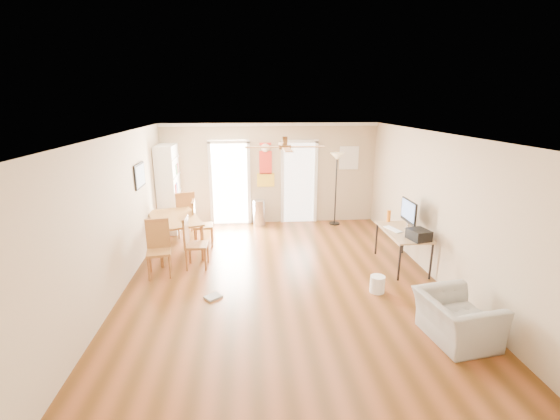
{
  "coord_description": "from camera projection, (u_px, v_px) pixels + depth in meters",
  "views": [
    {
      "loc": [
        -0.59,
        -6.29,
        3.11
      ],
      "look_at": [
        0.0,
        0.6,
        1.15
      ],
      "focal_mm": 24.56,
      "sensor_mm": 36.0,
      "label": 1
    }
  ],
  "objects": [
    {
      "name": "floor",
      "position": [
        283.0,
        280.0,
        6.93
      ],
      "size": [
        7.0,
        7.0,
        0.0
      ],
      "primitive_type": "plane",
      "color": "brown",
      "rests_on": "ground"
    },
    {
      "name": "ceiling",
      "position": [
        283.0,
        134.0,
        6.22
      ],
      "size": [
        5.5,
        7.0,
        0.0
      ],
      "primitive_type": null,
      "color": "silver",
      "rests_on": "floor"
    },
    {
      "name": "wall_back",
      "position": [
        270.0,
        174.0,
        9.93
      ],
      "size": [
        5.5,
        0.04,
        2.6
      ],
      "primitive_type": null,
      "color": "beige",
      "rests_on": "floor"
    },
    {
      "name": "wall_front",
      "position": [
        322.0,
        325.0,
        3.22
      ],
      "size": [
        5.5,
        0.04,
        2.6
      ],
      "primitive_type": null,
      "color": "beige",
      "rests_on": "floor"
    },
    {
      "name": "wall_left",
      "position": [
        118.0,
        215.0,
        6.34
      ],
      "size": [
        0.04,
        7.0,
        2.6
      ],
      "primitive_type": null,
      "color": "beige",
      "rests_on": "floor"
    },
    {
      "name": "wall_right",
      "position": [
        437.0,
        207.0,
        6.8
      ],
      "size": [
        0.04,
        7.0,
        2.6
      ],
      "primitive_type": null,
      "color": "beige",
      "rests_on": "floor"
    },
    {
      "name": "crown_molding",
      "position": [
        283.0,
        137.0,
        6.23
      ],
      "size": [
        5.5,
        7.0,
        0.08
      ],
      "primitive_type": null,
      "color": "white",
      "rests_on": "wall_back"
    },
    {
      "name": "kitchen_doorway",
      "position": [
        230.0,
        184.0,
        9.89
      ],
      "size": [
        0.9,
        0.1,
        2.1
      ],
      "primitive_type": null,
      "color": "white",
      "rests_on": "wall_back"
    },
    {
      "name": "bathroom_doorway",
      "position": [
        299.0,
        183.0,
        10.04
      ],
      "size": [
        0.8,
        0.1,
        2.1
      ],
      "primitive_type": null,
      "color": "white",
      "rests_on": "wall_back"
    },
    {
      "name": "wall_decal",
      "position": [
        266.0,
        165.0,
        9.83
      ],
      "size": [
        0.46,
        0.03,
        1.1
      ],
      "primitive_type": "cube",
      "color": "red",
      "rests_on": "wall_back"
    },
    {
      "name": "ac_grille",
      "position": [
        349.0,
        158.0,
        9.96
      ],
      "size": [
        0.5,
        0.04,
        0.6
      ],
      "primitive_type": "cube",
      "color": "white",
      "rests_on": "wall_back"
    },
    {
      "name": "framed_poster",
      "position": [
        140.0,
        176.0,
        7.58
      ],
      "size": [
        0.04,
        0.66,
        0.48
      ],
      "primitive_type": "cube",
      "color": "black",
      "rests_on": "wall_left"
    },
    {
      "name": "ceiling_fan",
      "position": [
        285.0,
        147.0,
        5.97
      ],
      "size": [
        1.24,
        1.24,
        0.2
      ],
      "primitive_type": null,
      "color": "#593819",
      "rests_on": "ceiling"
    },
    {
      "name": "bookshelf",
      "position": [
        169.0,
        189.0,
        9.36
      ],
      "size": [
        0.46,
        0.97,
        2.12
      ],
      "primitive_type": null,
      "rotation": [
        0.0,
        0.0,
        0.04
      ],
      "color": "white",
      "rests_on": "floor"
    },
    {
      "name": "dining_table",
      "position": [
        176.0,
        234.0,
        8.16
      ],
      "size": [
        1.39,
        1.76,
        0.77
      ],
      "primitive_type": null,
      "rotation": [
        0.0,
        0.0,
        0.35
      ],
      "color": "#9E6A33",
      "rests_on": "floor"
    },
    {
      "name": "dining_chair_right_a",
      "position": [
        203.0,
        223.0,
        8.49
      ],
      "size": [
        0.44,
        0.44,
        1.02
      ],
      "primitive_type": null,
      "rotation": [
        0.0,
        0.0,
        1.63
      ],
      "color": "olive",
      "rests_on": "floor"
    },
    {
      "name": "dining_chair_right_b",
      "position": [
        197.0,
        242.0,
        7.35
      ],
      "size": [
        0.43,
        0.43,
        1.01
      ],
      "primitive_type": null,
      "rotation": [
        0.0,
        0.0,
        1.54
      ],
      "color": "#955B30",
      "rests_on": "floor"
    },
    {
      "name": "dining_chair_near",
      "position": [
        158.0,
        249.0,
        6.98
      ],
      "size": [
        0.49,
        0.49,
        1.03
      ],
      "primitive_type": null,
      "rotation": [
        0.0,
        0.0,
        0.17
      ],
      "color": "olive",
      "rests_on": "floor"
    },
    {
      "name": "dining_chair_far",
      "position": [
        184.0,
        213.0,
        9.12
      ],
      "size": [
        0.57,
        0.57,
        1.09
      ],
      "primitive_type": null,
      "rotation": [
        0.0,
        0.0,
        3.48
      ],
      "color": "#975B30",
      "rests_on": "floor"
    },
    {
      "name": "trash_can",
      "position": [
        259.0,
        213.0,
        9.91
      ],
      "size": [
        0.39,
        0.39,
        0.68
      ],
      "primitive_type": "cylinder",
      "rotation": [
        0.0,
        0.0,
        0.28
      ],
      "color": "silver",
      "rests_on": "floor"
    },
    {
      "name": "torchiere_lamp",
      "position": [
        336.0,
        189.0,
        9.85
      ],
      "size": [
        0.44,
        0.44,
        1.87
      ],
      "primitive_type": null,
      "rotation": [
        0.0,
        0.0,
        -0.3
      ],
      "color": "black",
      "rests_on": "floor"
    },
    {
      "name": "computer_desk",
      "position": [
        402.0,
        248.0,
        7.45
      ],
      "size": [
        0.67,
        1.33,
        0.71
      ],
      "primitive_type": null,
      "color": "tan",
      "rests_on": "floor"
    },
    {
      "name": "imac",
      "position": [
        408.0,
        215.0,
        7.34
      ],
      "size": [
        0.24,
        0.64,
        0.59
      ],
      "primitive_type": null,
      "rotation": [
        0.0,
        0.0,
        -0.25
      ],
      "color": "black",
      "rests_on": "computer_desk"
    },
    {
      "name": "keyboard",
      "position": [
        393.0,
        229.0,
        7.44
      ],
      "size": [
        0.26,
        0.45,
        0.02
      ],
      "primitive_type": "cube",
      "rotation": [
        0.0,
        0.0,
        0.29
      ],
      "color": "white",
      "rests_on": "computer_desk"
    },
    {
      "name": "printer",
      "position": [
        419.0,
        235.0,
        6.87
      ],
      "size": [
        0.39,
        0.43,
        0.19
      ],
      "primitive_type": "cube",
      "rotation": [
        0.0,
        0.0,
        0.22
      ],
      "color": "black",
      "rests_on": "computer_desk"
    },
    {
      "name": "orange_bottle",
      "position": [
        389.0,
        216.0,
        7.91
      ],
      "size": [
        0.1,
        0.1,
        0.24
      ],
      "primitive_type": "cylinder",
      "rotation": [
        0.0,
        0.0,
        0.24
      ],
      "color": "orange",
      "rests_on": "computer_desk"
    },
    {
      "name": "wastebasket_a",
      "position": [
        377.0,
        284.0,
        6.46
      ],
      "size": [
        0.32,
        0.32,
        0.29
      ],
      "primitive_type": "cylinder",
      "rotation": [
        0.0,
        0.0,
        -0.32
      ],
      "color": "white",
      "rests_on": "floor"
    },
    {
      "name": "floor_cloth",
      "position": [
        213.0,
        297.0,
        6.29
      ],
      "size": [
        0.32,
        0.31,
        0.04
      ],
      "primitive_type": "cube",
      "rotation": [
        0.0,
        0.0,
        0.68
      ],
      "color": "gray",
      "rests_on": "floor"
    },
    {
      "name": "armchair",
      "position": [
        456.0,
        319.0,
        5.13
      ],
      "size": [
        0.97,
        1.07,
        0.62
      ],
      "primitive_type": "imported",
      "rotation": [
        0.0,
        0.0,
        1.71
      ],
      "color": "#9C9C97",
      "rests_on": "floor"
    }
  ]
}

